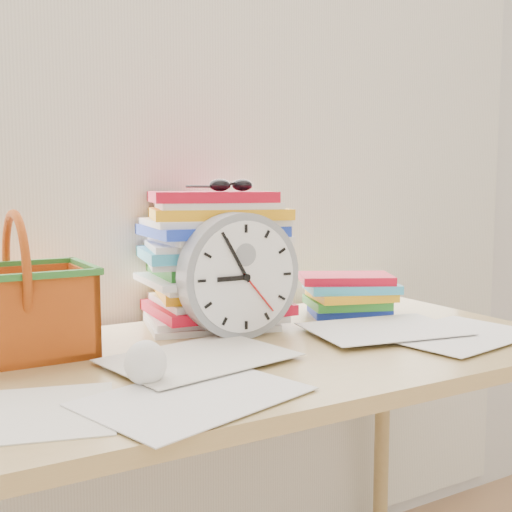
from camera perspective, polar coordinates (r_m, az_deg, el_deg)
curtain at (r=1.61m, az=-8.45°, el=14.29°), size 2.40×0.01×2.50m
desk at (r=1.31m, az=-1.72°, el=-11.52°), size 1.40×0.70×0.75m
paper_stack at (r=1.49m, az=-3.79°, el=-0.23°), size 0.37×0.32×0.31m
clock at (r=1.37m, az=-1.51°, el=-1.74°), size 0.27×0.05×0.27m
sunglasses at (r=1.44m, az=-2.22°, el=6.31°), size 0.14×0.12×0.03m
book_stack at (r=1.63m, az=8.13°, el=-3.43°), size 0.30×0.26×0.10m
basket at (r=1.30m, az=-20.51°, el=-2.45°), size 0.27×0.21×0.27m
crumpled_ball at (r=1.08m, az=-9.84°, el=-9.31°), size 0.07×0.07×0.07m
scattered_papers at (r=1.29m, az=-1.73°, el=-8.10°), size 1.26×0.42×0.02m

